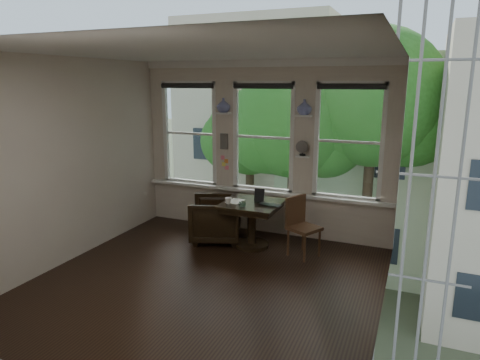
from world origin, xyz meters
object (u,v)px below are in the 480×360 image
at_px(side_chair_right, 304,228).
at_px(armchair_left, 215,219).
at_px(table, 252,225).
at_px(laptop, 268,206).
at_px(mug, 228,201).

bearing_deg(side_chair_right, armchair_left, 115.11).
relative_size(table, side_chair_right, 0.98).
xyz_separation_m(table, side_chair_right, (0.88, -0.05, 0.09)).
distance_m(side_chair_right, laptop, 0.64).
bearing_deg(side_chair_right, table, 114.46).
distance_m(table, armchair_left, 0.67).
relative_size(table, armchair_left, 1.08).
distance_m(table, mug, 0.57).
xyz_separation_m(table, armchair_left, (-0.67, 0.02, 0.00)).
height_order(table, side_chair_right, side_chair_right).
relative_size(laptop, mug, 3.33).
distance_m(armchair_left, side_chair_right, 1.56).
bearing_deg(laptop, mug, -163.18).
xyz_separation_m(armchair_left, laptop, (0.99, -0.14, 0.39)).
height_order(armchair_left, laptop, laptop).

